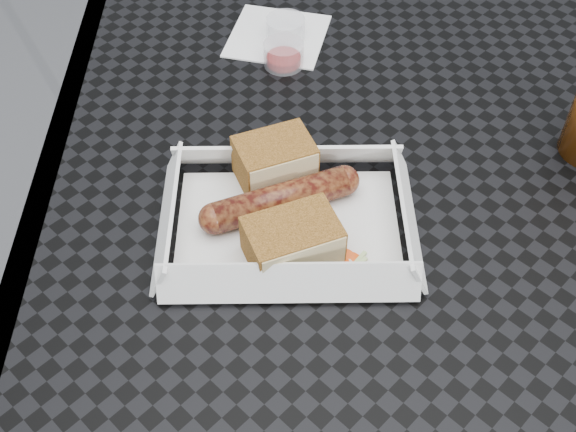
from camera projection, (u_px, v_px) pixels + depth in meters
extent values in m
cube|color=black|center=(406.00, 179.00, 0.78)|extent=(0.80, 0.80, 0.01)
cube|color=black|center=(48.00, 187.00, 0.78)|extent=(0.03, 0.80, 0.03)
cylinder|color=black|center=(161.00, 185.00, 1.29)|extent=(0.03, 0.03, 0.73)
cylinder|color=black|center=(552.00, 182.00, 1.29)|extent=(0.03, 0.03, 0.73)
cube|color=white|center=(288.00, 227.00, 0.72)|extent=(0.22, 0.15, 0.00)
cylinder|color=brown|center=(281.00, 199.00, 0.72)|extent=(0.14, 0.08, 0.03)
sphere|color=brown|center=(344.00, 181.00, 0.74)|extent=(0.03, 0.03, 0.03)
sphere|color=brown|center=(214.00, 219.00, 0.70)|extent=(0.03, 0.03, 0.03)
cube|color=brown|center=(275.00, 161.00, 0.75)|extent=(0.09, 0.08, 0.05)
cube|color=brown|center=(292.00, 241.00, 0.68)|extent=(0.10, 0.08, 0.04)
cylinder|color=#E9460A|center=(344.00, 265.00, 0.69)|extent=(0.02, 0.02, 0.00)
torus|color=white|center=(353.00, 270.00, 0.68)|extent=(0.02, 0.02, 0.00)
cube|color=#B2D17F|center=(356.00, 263.00, 0.69)|extent=(0.02, 0.02, 0.00)
cube|color=white|center=(278.00, 36.00, 0.94)|extent=(0.15, 0.15, 0.00)
cylinder|color=#950D0A|center=(284.00, 54.00, 0.89)|extent=(0.05, 0.05, 0.03)
cylinder|color=silver|center=(286.00, 29.00, 0.92)|extent=(0.05, 0.05, 0.03)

